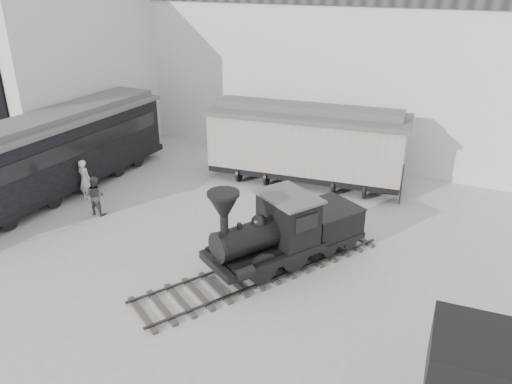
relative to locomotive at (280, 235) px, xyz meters
The scene contains 9 objects.
ground 3.89m from the locomotive, 121.22° to the right, with size 90.00×90.00×0.00m, color #9E9E9B.
north_wall 12.74m from the locomotive, 99.19° to the left, with size 34.00×2.51×11.00m.
west_pavilion 18.07m from the locomotive, 157.47° to the left, with size 7.00×12.11×9.00m.
locomotive is the anchor object (origin of this frame).
boxcar 7.81m from the locomotive, 104.85° to the left, with size 9.74×4.11×3.87m.
passenger_coach 11.81m from the locomotive, behind, with size 2.98×13.11×3.50m.
visitor_a 10.22m from the locomotive, behind, with size 0.69×0.45×1.88m, color silver.
visitor_b 8.65m from the locomotive, behind, with size 0.83×0.65×1.71m, color #4A4A52.
coal_hopper 8.26m from the locomotive, 34.26° to the right, with size 2.66×2.24×2.73m.
Camera 1 is at (7.88, -10.72, 9.56)m, focal length 35.00 mm.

